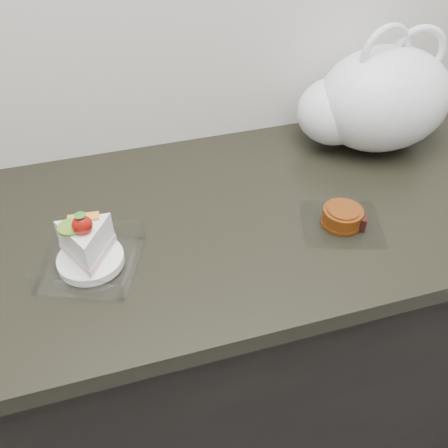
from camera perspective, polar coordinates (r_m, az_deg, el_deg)
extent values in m
cube|color=black|center=(1.41, -0.69, -13.77)|extent=(2.00, 0.60, 0.86)
cube|color=black|center=(1.07, -0.88, 0.23)|extent=(2.04, 0.64, 0.04)
cube|color=white|center=(0.98, -14.87, -4.42)|extent=(0.22, 0.22, 0.00)
cylinder|color=white|center=(0.97, -14.98, -3.98)|extent=(0.12, 0.12, 0.02)
ellipsoid|color=#AF1C0B|center=(0.90, -15.90, -0.11)|extent=(0.04, 0.03, 0.04)
cone|color=#2D7223|center=(0.89, -16.11, 0.76)|extent=(0.02, 0.02, 0.01)
cylinder|color=olive|center=(0.92, -17.17, -0.36)|extent=(0.05, 0.05, 0.01)
cube|color=orange|center=(0.94, -15.78, 0.69)|extent=(0.06, 0.02, 0.01)
cube|color=white|center=(1.07, 13.22, 0.09)|extent=(0.20, 0.20, 0.00)
cylinder|color=#75320D|center=(1.05, 13.37, 0.83)|extent=(0.09, 0.09, 0.03)
cylinder|color=#75320D|center=(1.06, 13.26, 0.28)|extent=(0.10, 0.10, 0.01)
cylinder|color=#75320D|center=(1.04, 13.53, 1.63)|extent=(0.08, 0.08, 0.00)
cube|color=black|center=(1.05, 15.37, 0.12)|extent=(0.03, 0.03, 0.03)
ellipsoid|color=white|center=(1.28, 17.75, 13.43)|extent=(0.34, 0.26, 0.25)
ellipsoid|color=white|center=(1.26, 12.72, 12.50)|extent=(0.20, 0.18, 0.16)
torus|color=white|center=(1.23, 17.96, 18.03)|extent=(0.14, 0.04, 0.14)
torus|color=white|center=(1.28, 21.39, 17.84)|extent=(0.13, 0.05, 0.13)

